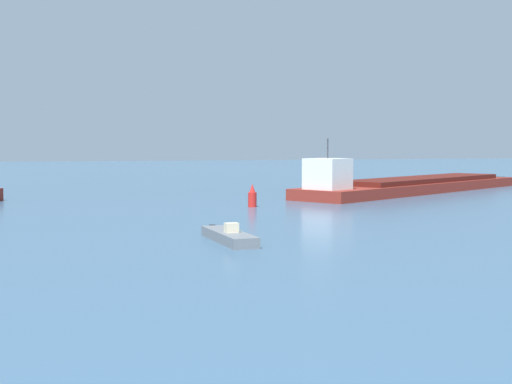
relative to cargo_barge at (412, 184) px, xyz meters
The scene contains 3 objects.
cargo_barge is the anchor object (origin of this frame).
small_motorboat 42.11m from the cargo_barge, 132.41° to the right, with size 1.65×6.26×1.05m.
channel_buoy_red 24.38m from the cargo_barge, 151.06° to the right, with size 0.70×0.70×1.90m.
Camera 1 is at (-21.44, -19.48, 5.12)m, focal length 49.30 mm.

